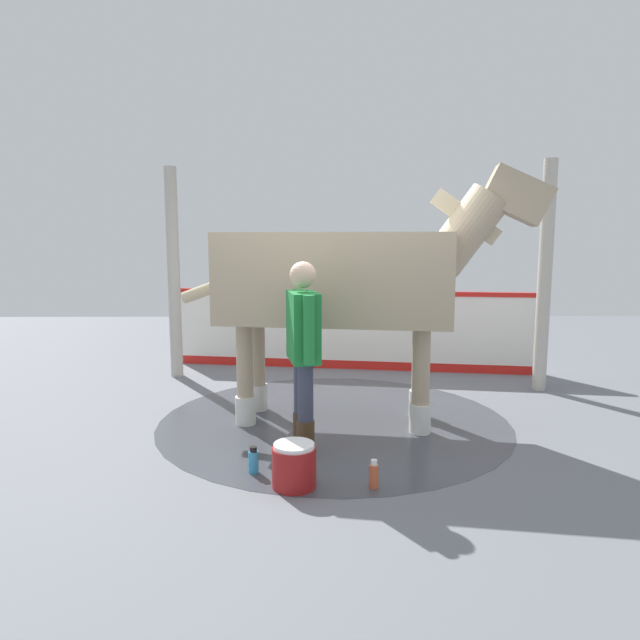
% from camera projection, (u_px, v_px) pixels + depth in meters
% --- Properties ---
extents(ground_plane, '(16.00, 16.00, 0.02)m').
position_uv_depth(ground_plane, '(322.00, 426.00, 5.49)').
color(ground_plane, slate).
extents(wet_patch, '(3.48, 3.48, 0.00)m').
position_uv_depth(wet_patch, '(334.00, 420.00, 5.64)').
color(wet_patch, '#42444C').
rests_on(wet_patch, ground).
extents(barrier_wall, '(5.07, 0.92, 1.11)m').
position_uv_depth(barrier_wall, '(355.00, 333.00, 7.85)').
color(barrier_wall, white).
rests_on(barrier_wall, ground).
extents(roof_post_near, '(0.16, 0.16, 2.73)m').
position_uv_depth(roof_post_near, '(545.00, 277.00, 6.63)').
color(roof_post_near, '#B7B2A8').
rests_on(roof_post_near, ground).
extents(roof_post_far, '(0.16, 0.16, 2.73)m').
position_uv_depth(roof_post_far, '(174.00, 274.00, 7.31)').
color(roof_post_far, '#B7B2A8').
rests_on(roof_post_far, ground).
extents(horse, '(3.53, 1.22, 2.47)m').
position_uv_depth(horse, '(346.00, 281.00, 5.42)').
color(horse, tan).
rests_on(horse, ground).
extents(handler, '(0.30, 0.65, 1.62)m').
position_uv_depth(handler, '(303.00, 346.00, 4.64)').
color(handler, '#47331E').
rests_on(handler, ground).
extents(wash_bucket, '(0.32, 0.32, 0.33)m').
position_uv_depth(wash_bucket, '(294.00, 466.00, 4.09)').
color(wash_bucket, maroon).
rests_on(wash_bucket, ground).
extents(bottle_shampoo, '(0.08, 0.08, 0.21)m').
position_uv_depth(bottle_shampoo, '(253.00, 461.00, 4.35)').
color(bottle_shampoo, '#3399CC').
rests_on(bottle_shampoo, ground).
extents(bottle_spray, '(0.07, 0.07, 0.22)m').
position_uv_depth(bottle_spray, '(374.00, 475.00, 4.08)').
color(bottle_spray, '#CC5933').
rests_on(bottle_spray, ground).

